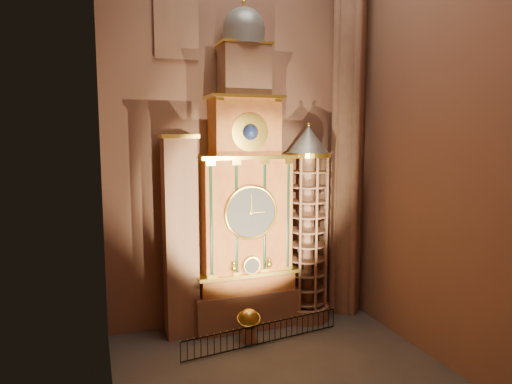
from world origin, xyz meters
name	(u,v)px	position (x,y,z in m)	size (l,w,h in m)	color
floor	(281,369)	(0.00, 0.00, 0.00)	(14.00, 14.00, 0.00)	#383330
wall_back	(238,119)	(0.00, 6.00, 11.00)	(22.00, 22.00, 0.00)	brown
wall_left	(102,111)	(-7.00, 0.00, 11.00)	(22.00, 22.00, 0.00)	brown
wall_right	(423,117)	(7.00, 0.00, 11.00)	(22.00, 22.00, 0.00)	brown
astronomical_clock	(245,202)	(0.00, 4.96, 6.68)	(5.60, 2.41, 16.70)	#8C634C
portrait_tower	(180,236)	(-3.40, 4.98, 5.15)	(1.80, 1.60, 10.20)	#8C634C
stair_turret	(307,225)	(3.50, 4.70, 5.27)	(2.50, 2.50, 10.80)	#8C634C
gothic_pier	(349,120)	(6.10, 5.00, 11.00)	(2.04, 2.04, 22.00)	#8C634C
stained_glass_window	(176,5)	(-3.20, 5.92, 16.50)	(2.20, 0.14, 5.20)	navy
celestial_globe	(249,322)	(-0.47, 2.96, 1.02)	(1.39, 1.34, 1.70)	#8C634C
iron_railing	(264,334)	(0.11, 2.46, 0.55)	(8.34, 1.16, 1.01)	black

